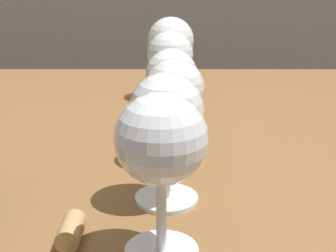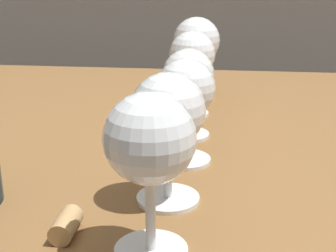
% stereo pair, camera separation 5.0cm
% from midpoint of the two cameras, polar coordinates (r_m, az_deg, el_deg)
% --- Properties ---
extents(dining_table, '(1.58, 0.87, 0.74)m').
position_cam_midpoint_polar(dining_table, '(0.77, -0.93, -6.19)').
color(dining_table, brown).
rests_on(dining_table, ground_plane).
extents(wine_glass_chardonnay, '(0.08, 0.08, 0.15)m').
position_cam_midpoint_polar(wine_glass_chardonnay, '(0.40, 1.44, -2.11)').
color(wine_glass_chardonnay, white).
rests_on(wine_glass_chardonnay, dining_table).
extents(wine_glass_rose, '(0.08, 0.08, 0.14)m').
position_cam_midpoint_polar(wine_glass_rose, '(0.50, 2.89, 1.32)').
color(wine_glass_rose, white).
rests_on(wine_glass_rose, dining_table).
extents(wine_glass_white, '(0.07, 0.07, 0.13)m').
position_cam_midpoint_polar(wine_glass_white, '(0.60, 4.45, 3.91)').
color(wine_glass_white, white).
rests_on(wine_glass_white, dining_table).
extents(wine_glass_merlot, '(0.07, 0.07, 0.13)m').
position_cam_midpoint_polar(wine_glass_merlot, '(0.70, 4.43, 5.55)').
color(wine_glass_merlot, white).
rests_on(wine_glass_merlot, dining_table).
extents(wine_glass_pinot, '(0.07, 0.07, 0.14)m').
position_cam_midpoint_polar(wine_glass_pinot, '(0.80, 4.64, 8.03)').
color(wine_glass_pinot, white).
rests_on(wine_glass_pinot, dining_table).
extents(wine_glass_port, '(0.08, 0.08, 0.15)m').
position_cam_midpoint_polar(wine_glass_port, '(0.89, 4.95, 9.54)').
color(wine_glass_port, white).
rests_on(wine_glass_port, dining_table).
extents(cork, '(0.02, 0.04, 0.02)m').
position_cam_midpoint_polar(cork, '(0.47, -8.73, -11.36)').
color(cork, tan).
rests_on(cork, dining_table).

